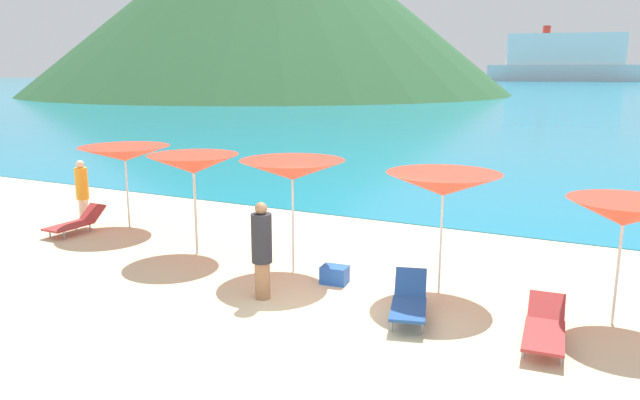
% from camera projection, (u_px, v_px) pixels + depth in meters
% --- Properties ---
extents(ground_plane, '(50.00, 100.00, 0.30)m').
position_uv_depth(ground_plane, '(467.00, 208.00, 18.55)').
color(ground_plane, beige).
extents(ocean_water, '(650.00, 440.00, 0.02)m').
position_uv_depth(ocean_water, '(614.00, 83.00, 207.90)').
color(ocean_water, teal).
rests_on(ocean_water, ground_plane).
extents(umbrella_0, '(2.32, 2.32, 2.14)m').
position_uv_depth(umbrella_0, '(125.00, 154.00, 15.22)').
color(umbrella_0, silver).
rests_on(umbrella_0, ground_plane).
extents(umbrella_1, '(2.08, 2.08, 2.23)m').
position_uv_depth(umbrella_1, '(193.00, 164.00, 13.04)').
color(umbrella_1, silver).
rests_on(umbrella_1, ground_plane).
extents(umbrella_2, '(2.30, 2.30, 2.29)m').
position_uv_depth(umbrella_2, '(292.00, 170.00, 11.81)').
color(umbrella_2, silver).
rests_on(umbrella_2, ground_plane).
extents(umbrella_3, '(2.20, 2.20, 2.23)m').
position_uv_depth(umbrella_3, '(443.00, 184.00, 10.70)').
color(umbrella_3, silver).
rests_on(umbrella_3, ground_plane).
extents(umbrella_4, '(1.87, 1.87, 2.05)m').
position_uv_depth(umbrella_4, '(624.00, 213.00, 9.33)').
color(umbrella_4, silver).
rests_on(umbrella_4, ground_plane).
extents(lounge_chair_0, '(0.60, 1.59, 0.61)m').
position_uv_depth(lounge_chair_0, '(76.00, 222.00, 15.15)').
color(lounge_chair_0, '#A53333').
rests_on(lounge_chair_0, ground_plane).
extents(lounge_chair_1, '(0.90, 1.50, 0.68)m').
position_uv_depth(lounge_chair_1, '(409.00, 300.00, 9.83)').
color(lounge_chair_1, '#1E478C').
rests_on(lounge_chair_1, ground_plane).
extents(lounge_chair_3, '(0.69, 1.70, 0.54)m').
position_uv_depth(lounge_chair_3, '(545.00, 327.00, 8.97)').
color(lounge_chair_3, '#A53333').
rests_on(lounge_chair_3, ground_plane).
extents(beachgoer_0, '(0.37, 0.37, 1.77)m').
position_uv_depth(beachgoer_0, '(262.00, 248.00, 10.62)').
color(beachgoer_0, '#A3704C').
rests_on(beachgoer_0, ground_plane).
extents(beachgoer_1, '(0.33, 0.33, 1.70)m').
position_uv_depth(beachgoer_1, '(82.00, 190.00, 16.01)').
color(beachgoer_1, beige).
rests_on(beachgoer_1, ground_plane).
extents(cooler_box, '(0.53, 0.41, 0.34)m').
position_uv_depth(cooler_box, '(335.00, 275.00, 11.54)').
color(cooler_box, blue).
rests_on(cooler_box, ground_plane).
extents(cruise_ship, '(59.10, 20.89, 21.58)m').
position_uv_depth(cruise_ship, '(564.00, 60.00, 238.98)').
color(cruise_ship, silver).
rests_on(cruise_ship, ocean_water).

